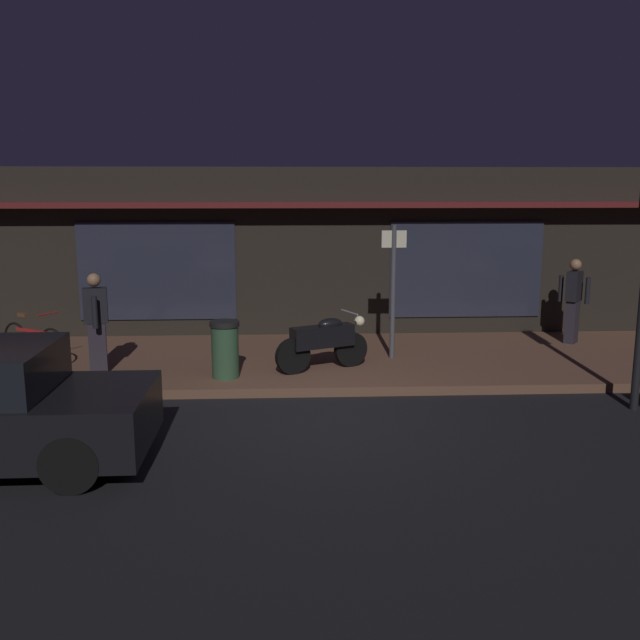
% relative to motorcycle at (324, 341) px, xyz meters
% --- Properties ---
extents(ground_plane, '(60.00, 60.00, 0.00)m').
position_rel_motorcycle_xyz_m(ground_plane, '(-0.07, -2.09, -0.65)').
color(ground_plane, black).
extents(sidewalk_slab, '(18.00, 4.00, 0.15)m').
position_rel_motorcycle_xyz_m(sidewalk_slab, '(-0.07, 0.91, -0.57)').
color(sidewalk_slab, brown).
rests_on(sidewalk_slab, ground_plane).
extents(storefront_building, '(18.00, 3.30, 3.60)m').
position_rel_motorcycle_xyz_m(storefront_building, '(-0.07, 4.29, 1.16)').
color(storefront_building, black).
rests_on(storefront_building, ground_plane).
extents(motorcycle, '(1.60, 0.88, 0.97)m').
position_rel_motorcycle_xyz_m(motorcycle, '(0.00, 0.00, 0.00)').
color(motorcycle, black).
rests_on(motorcycle, sidewalk_slab).
extents(bicycle_parked, '(1.40, 0.95, 0.91)m').
position_rel_motorcycle_xyz_m(bicycle_parked, '(-5.11, 0.81, -0.14)').
color(bicycle_parked, black).
rests_on(bicycle_parked, sidewalk_slab).
extents(person_photographer, '(0.42, 0.62, 1.67)m').
position_rel_motorcycle_xyz_m(person_photographer, '(-3.76, -0.02, 0.38)').
color(person_photographer, '#28232D').
rests_on(person_photographer, sidewalk_slab).
extents(person_bystander, '(0.53, 0.46, 1.67)m').
position_rel_motorcycle_xyz_m(person_bystander, '(5.02, 1.83, 0.38)').
color(person_bystander, '#28232D').
rests_on(person_bystander, sidewalk_slab).
extents(sign_post, '(0.44, 0.09, 2.40)m').
position_rel_motorcycle_xyz_m(sign_post, '(1.27, 0.77, 0.86)').
color(sign_post, '#47474C').
rests_on(sign_post, sidewalk_slab).
extents(trash_bin, '(0.48, 0.48, 0.93)m').
position_rel_motorcycle_xyz_m(trash_bin, '(-1.63, -0.40, -0.03)').
color(trash_bin, '#2D4C33').
rests_on(trash_bin, sidewalk_slab).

